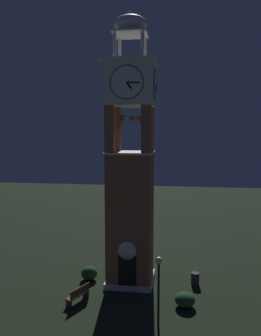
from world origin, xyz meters
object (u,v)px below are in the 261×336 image
at_px(park_bench, 78,294).
at_px(trash_bin, 195,279).
at_px(clock_tower, 130,174).
at_px(lamp_post, 159,278).

relative_size(park_bench, trash_bin, 2.04).
xyz_separation_m(clock_tower, trash_bin, (4.13, 0.10, -6.63)).
bearing_deg(trash_bin, park_bench, -153.74).
height_order(park_bench, lamp_post, lamp_post).
relative_size(clock_tower, trash_bin, 21.09).
distance_m(park_bench, lamp_post, 5.35).
relative_size(clock_tower, lamp_post, 4.73).
xyz_separation_m(park_bench, trash_bin, (6.66, 3.29, -0.08)).
bearing_deg(trash_bin, clock_tower, -178.59).
relative_size(lamp_post, trash_bin, 4.46).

